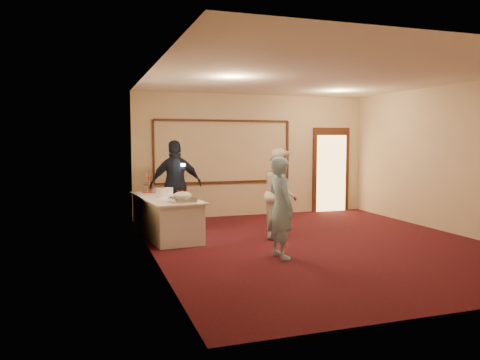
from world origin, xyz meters
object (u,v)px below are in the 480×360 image
man (281,208)px  guest (176,185)px  pavlova_tray (183,197)px  plate_stack_a (161,193)px  buffet_table (166,216)px  cupcake_stand (149,185)px  woman (281,193)px  tart (179,197)px  plate_stack_b (169,191)px

man → guest: guest is taller
pavlova_tray → plate_stack_a: (-0.25, 0.87, -0.00)m
buffet_table → cupcake_stand: size_ratio=5.64×
woman → cupcake_stand: bearing=82.5°
pavlova_tray → man: man is taller
guest → plate_stack_a: bearing=53.7°
cupcake_stand → tart: size_ratio=1.70×
tart → cupcake_stand: bearing=108.9°
plate_stack_a → guest: (0.41, 0.59, 0.08)m
pavlova_tray → guest: size_ratio=0.31×
plate_stack_b → man: size_ratio=0.11×
plate_stack_a → plate_stack_b: (0.20, 0.25, -0.01)m
pavlova_tray → cupcake_stand: size_ratio=1.31×
plate_stack_a → plate_stack_b: 0.32m
buffet_table → guest: size_ratio=1.32×
tart → buffet_table: bearing=126.2°
plate_stack_b → guest: 0.41m
plate_stack_b → man: (1.35, -2.58, -0.03)m
plate_stack_a → cupcake_stand: bearing=97.6°
man → woman: (0.63, 1.47, 0.05)m
buffet_table → tart: (0.21, -0.29, 0.41)m
plate_stack_b → man: man is taller
man → cupcake_stand: bearing=21.7°
cupcake_stand → plate_stack_b: (0.31, -0.64, -0.08)m
buffet_table → guest: (0.33, 0.62, 0.55)m
buffet_table → guest: bearing=62.3°
cupcake_stand → woman: size_ratio=0.26×
woman → guest: 2.29m
plate_stack_a → man: man is taller
cupcake_stand → woman: 2.88m
plate_stack_a → man: 2.79m
cupcake_stand → plate_stack_b: cupcake_stand is taller
pavlova_tray → tart: size_ratio=2.23×
man → woman: woman is taller
pavlova_tray → guest: 1.47m
buffet_table → tart: 0.55m
woman → man: bearing=-173.5°
plate_stack_a → plate_stack_b: plate_stack_a is taller
pavlova_tray → guest: (0.16, 1.46, 0.08)m
cupcake_stand → guest: bearing=-29.4°
woman → guest: size_ratio=0.91×
buffet_table → woman: 2.30m
plate_stack_a → guest: 0.72m
woman → tart: bearing=103.9°
plate_stack_a → woman: woman is taller
pavlova_tray → plate_stack_a: 0.91m
buffet_table → pavlova_tray: (0.17, -0.84, 0.47)m
tart → guest: bearing=83.1°
cupcake_stand → plate_stack_a: bearing=-82.4°
tart → woman: size_ratio=0.15×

